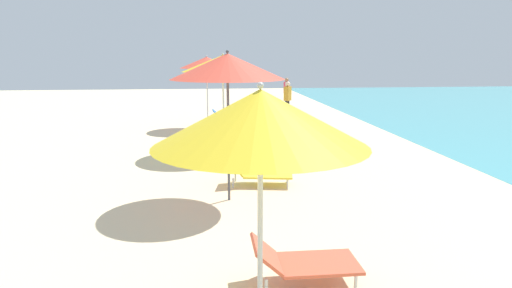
# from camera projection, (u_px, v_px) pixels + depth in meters

# --- Properties ---
(umbrella_fourth) EXTENTS (1.91, 1.91, 2.55)m
(umbrella_fourth) POSITION_uv_depth(u_px,v_px,m) (260.00, 118.00, 3.89)
(umbrella_fourth) COLOR silver
(umbrella_fourth) RESTS_ON ground
(lounger_fourth_shoreside) EXTENTS (1.30, 0.66, 0.58)m
(lounger_fourth_shoreside) POSITION_uv_depth(u_px,v_px,m) (303.00, 261.00, 5.45)
(lounger_fourth_shoreside) COLOR #D8593F
(lounger_fourth_shoreside) RESTS_ON ground
(umbrella_fifth) EXTENTS (2.13, 2.13, 2.86)m
(umbrella_fifth) POSITION_uv_depth(u_px,v_px,m) (228.00, 67.00, 8.21)
(umbrella_fifth) COLOR #4C4C51
(umbrella_fifth) RESTS_ON ground
(lounger_fifth_shoreside) EXTENTS (1.41, 0.77, 0.61)m
(lounger_fifth_shoreside) POSITION_uv_depth(u_px,v_px,m) (259.00, 172.00, 9.65)
(lounger_fifth_shoreside) COLOR yellow
(lounger_fifth_shoreside) RESTS_ON ground
(umbrella_sixth) EXTENTS (2.26, 2.26, 2.82)m
(umbrella_sixth) POSITION_uv_depth(u_px,v_px,m) (223.00, 63.00, 12.30)
(umbrella_sixth) COLOR silver
(umbrella_sixth) RESTS_ON ground
(lounger_sixth_shoreside) EXTENTS (1.60, 0.87, 0.70)m
(lounger_sixth_shoreside) POSITION_uv_depth(u_px,v_px,m) (239.00, 135.00, 13.74)
(lounger_sixth_shoreside) COLOR blue
(lounger_sixth_shoreside) RESTS_ON ground
(lounger_sixth_inland) EXTENTS (1.58, 0.80, 0.63)m
(lounger_sixth_inland) POSITION_uv_depth(u_px,v_px,m) (251.00, 151.00, 11.69)
(lounger_sixth_inland) COLOR blue
(lounger_sixth_inland) RESTS_ON ground
(umbrella_farthest) EXTENTS (2.00, 2.00, 2.74)m
(umbrella_farthest) POSITION_uv_depth(u_px,v_px,m) (207.00, 63.00, 16.61)
(umbrella_farthest) COLOR silver
(umbrella_farthest) RESTS_ON ground
(lounger_farthest_shoreside) EXTENTS (1.39, 0.69, 0.58)m
(lounger_farthest_shoreside) POSITION_uv_depth(u_px,v_px,m) (229.00, 116.00, 18.13)
(lounger_farthest_shoreside) COLOR blue
(lounger_farthest_shoreside) RESTS_ON ground
(person_walking_near) EXTENTS (0.38, 0.42, 1.62)m
(person_walking_near) POSITION_uv_depth(u_px,v_px,m) (288.00, 96.00, 19.35)
(person_walking_near) COLOR #262628
(person_walking_near) RESTS_ON ground
(person_walking_mid) EXTENTS (0.27, 0.39, 1.55)m
(person_walking_mid) POSITION_uv_depth(u_px,v_px,m) (287.00, 90.00, 23.55)
(person_walking_mid) COLOR #334CB2
(person_walking_mid) RESTS_ON ground
(beach_ball) EXTENTS (0.30, 0.30, 0.30)m
(beach_ball) POSITION_uv_depth(u_px,v_px,m) (255.00, 132.00, 15.45)
(beach_ball) COLOR #E54C38
(beach_ball) RESTS_ON ground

